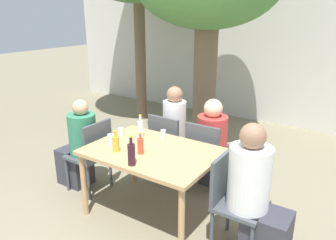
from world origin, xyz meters
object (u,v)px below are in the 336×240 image
Objects in this scene: patio_chair_1 at (232,196)px; patio_chair_3 at (206,154)px; person_seated_1 at (256,199)px; person_seated_3 at (214,147)px; dining_table_front at (152,157)px; drinking_glass_0 at (121,132)px; drinking_glass_2 at (111,139)px; patio_chair_0 at (92,152)px; patio_chair_2 at (168,144)px; water_bottle_0 at (141,128)px; soda_bottle_3 at (140,145)px; person_seated_0 at (79,148)px; person_seated_2 at (178,136)px; oil_cruet_2 at (116,143)px; wine_bottle_1 at (131,154)px; drinking_glass_1 at (163,134)px.

patio_chair_3 is (-0.64, 0.72, 0.00)m from patio_chair_1.
person_seated_3 is at bearing 42.37° from person_seated_1.
dining_table_front is 1.15m from person_seated_1.
drinking_glass_0 is 0.29m from drinking_glass_2.
patio_chair_0 is at bearing 31.12° from patio_chair_3.
patio_chair_2 is 0.78× the size of person_seated_3.
patio_chair_0 is 1.83m from patio_chair_1.
patio_chair_3 is 1.13m from person_seated_1.
water_bottle_0 is at bearing 145.25° from dining_table_front.
person_seated_1 is 1.63m from drinking_glass_2.
soda_bottle_3 is at bearing -0.65° from drinking_glass_2.
dining_table_front is 1.07× the size of person_seated_1.
patio_chair_1 is at bearing 5.44° from drinking_glass_2.
person_seated_2 is at bearing 137.24° from person_seated_0.
oil_cruet_2 is at bearing 88.59° from patio_chair_2.
person_seated_0 is 0.91× the size of person_seated_1.
person_seated_2 is at bearing 51.22° from patio_chair_1.
person_seated_2 is at bearing -90.00° from patio_chair_2.
wine_bottle_1 is at bearing 67.87° from patio_chair_0.
oil_cruet_2 reaches higher than patio_chair_1.
patio_chair_0 is at bearing 90.00° from person_seated_1.
person_seated_1 reaches higher than oil_cruet_2.
patio_chair_3 is 3.13× the size of wine_bottle_1.
water_bottle_0 is 0.39m from drinking_glass_2.
soda_bottle_3 is (-0.32, -0.85, 0.34)m from patio_chair_3.
water_bottle_0 is at bearing -156.99° from drinking_glass_1.
oil_cruet_2 is (-0.57, -1.19, 0.33)m from person_seated_3.
patio_chair_1 is at bearing -18.56° from drinking_glass_1.
dining_table_front is at bearing 105.96° from person_seated_2.
wine_bottle_1 reaches higher than drinking_glass_1.
drinking_glass_2 is (-0.17, 0.10, -0.03)m from oil_cruet_2.
person_seated_1 is 1.53m from water_bottle_0.
dining_table_front is 1.01m from person_seated_3.
oil_cruet_2 is (-1.21, -0.23, 0.34)m from patio_chair_1.
soda_bottle_3 is at bearing -28.54° from drinking_glass_0.
patio_chair_1 reaches higher than drinking_glass_1.
water_bottle_0 is 1.15× the size of soda_bottle_3.
patio_chair_2 is at bearing 63.13° from person_seated_1.
drinking_glass_2 is at bearing 49.10° from patio_chair_3.
person_seated_0 is 1.16m from drinking_glass_1.
person_seated_0 is 0.96m from oil_cruet_2.
person_seated_0 is 1.31m from wine_bottle_1.
drinking_glass_1 is at bearing 70.32° from oil_cruet_2.
water_bottle_0 reaches higher than dining_table_front.
patio_chair_0 is 10.21× the size of drinking_glass_0.
person_seated_0 reaches higher than water_bottle_0.
wine_bottle_1 is at bearing -70.12° from soda_bottle_3.
wine_bottle_1 is (-0.23, -1.11, 0.36)m from patio_chair_3.
person_seated_2 reaches higher than wine_bottle_1.
wine_bottle_1 is (0.32, -1.35, 0.33)m from person_seated_2.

